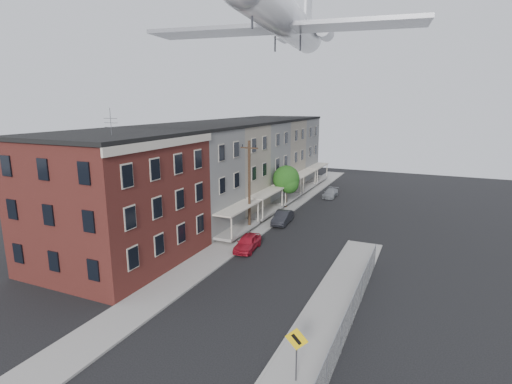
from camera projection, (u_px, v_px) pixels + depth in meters
ground at (202, 342)px, 21.36m from camera, size 120.00×120.00×0.00m
sidewalk_left at (273, 216)px, 44.91m from camera, size 3.00×62.00×0.12m
sidewalk_right at (331, 310)px, 24.50m from camera, size 3.00×26.00×0.12m
curb_left at (285, 217)px, 44.33m from camera, size 0.15×62.00×0.14m
curb_right at (308, 305)px, 25.07m from camera, size 0.15×26.00×0.14m
corner_building at (116, 199)px, 31.24m from camera, size 10.31×12.30×12.15m
row_house_a at (185, 178)px, 39.69m from camera, size 11.98×7.00×10.30m
row_house_b at (220, 168)px, 45.92m from camera, size 11.98×7.00×10.30m
row_house_c at (246, 160)px, 52.16m from camera, size 11.98×7.00×10.30m
row_house_d at (266, 154)px, 58.39m from camera, size 11.98×7.00×10.30m
row_house_e at (283, 149)px, 64.63m from camera, size 11.98×7.00×10.30m
chainlink_fence at (353, 309)px, 22.80m from camera, size 0.06×18.06×1.90m
warning_sign at (296, 346)px, 17.80m from camera, size 1.10×0.11×2.80m
utility_pole at (249, 185)px, 38.59m from camera, size 1.80×0.26×9.00m
street_tree at (287, 180)px, 47.57m from camera, size 3.22×3.20×5.20m
car_near at (248, 243)px, 34.51m from camera, size 1.95×4.05×1.34m
car_mid at (282, 218)px, 41.99m from camera, size 1.72×4.17×1.34m
car_far at (330, 193)px, 53.76m from camera, size 1.59×3.87×1.12m
airplane at (287, 20)px, 38.57m from camera, size 25.88×29.55×8.51m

